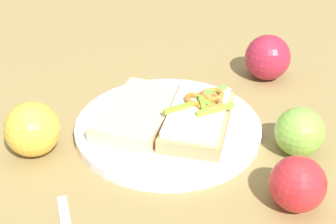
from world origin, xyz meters
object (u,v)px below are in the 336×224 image
object	(u,v)px
plate	(168,127)
bread_slice_side	(139,113)
apple_4	(33,129)
apple_2	(268,57)
apple_3	(298,184)
sandwich	(198,117)
apple_1	(300,132)

from	to	relation	value
plate	bread_slice_side	size ratio (longest dim) A/B	1.75
plate	apple_4	size ratio (longest dim) A/B	3.59
apple_2	plate	bearing A→B (deg)	-132.52
plate	apple_3	world-z (taller)	apple_3
plate	sandwich	world-z (taller)	sandwich
bread_slice_side	apple_3	distance (m)	0.26
apple_2	apple_4	distance (m)	0.42
bread_slice_side	apple_1	world-z (taller)	apple_1
plate	sandwich	distance (m)	0.05
bread_slice_side	apple_2	distance (m)	0.27
sandwich	apple_3	distance (m)	0.19
apple_4	apple_3	bearing A→B (deg)	-14.31
apple_3	apple_4	distance (m)	0.36
sandwich	apple_2	size ratio (longest dim) A/B	2.08
sandwich	apple_2	world-z (taller)	apple_2
sandwich	apple_4	world-z (taller)	apple_4
apple_3	apple_4	bearing A→B (deg)	165.69
sandwich	bread_slice_side	world-z (taller)	sandwich
sandwich	bread_slice_side	xyz separation A→B (m)	(-0.09, 0.01, -0.01)
apple_3	plate	bearing A→B (deg)	137.47
apple_2	apple_4	bearing A→B (deg)	-145.24
apple_3	sandwich	bearing A→B (deg)	129.44
plate	apple_2	size ratio (longest dim) A/B	3.47
plate	sandwich	bearing A→B (deg)	-7.20
plate	apple_2	xyz separation A→B (m)	(0.16, 0.18, 0.03)
plate	apple_1	bearing A→B (deg)	-12.41
apple_4	apple_2	bearing A→B (deg)	34.76
plate	apple_4	distance (m)	0.19
bread_slice_side	apple_2	xyz separation A→B (m)	(0.21, 0.17, 0.01)
bread_slice_side	apple_1	distance (m)	0.23
bread_slice_side	apple_4	distance (m)	0.16
plate	sandwich	xyz separation A→B (m)	(0.04, -0.01, 0.02)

